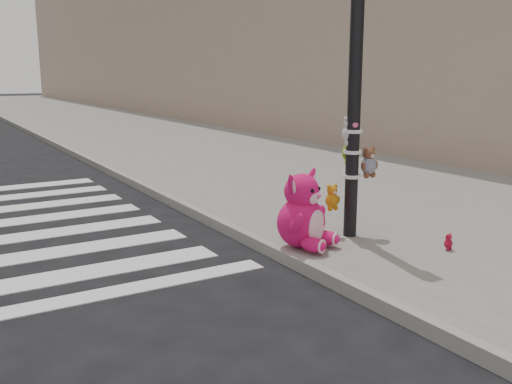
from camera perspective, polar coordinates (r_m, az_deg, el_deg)
ground at (r=4.51m, az=-1.83°, el=-16.37°), size 120.00×120.00×0.00m
sidewalk_near at (r=15.29m, az=-3.67°, el=4.10°), size 7.00×80.00×0.14m
curb_edge at (r=14.07m, az=-16.28°, el=2.97°), size 0.12×80.00×0.15m
bld_near at (r=26.71m, az=-3.13°, el=18.02°), size 5.00×60.00×10.00m
signal_pole at (r=6.98m, az=9.84°, el=9.08°), size 0.66×0.50×4.00m
pink_bunny at (r=6.58m, az=4.76°, el=-2.39°), size 0.78×0.83×0.92m
red_teddy at (r=6.89m, az=18.69°, el=-4.75°), size 0.15×0.12×0.19m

